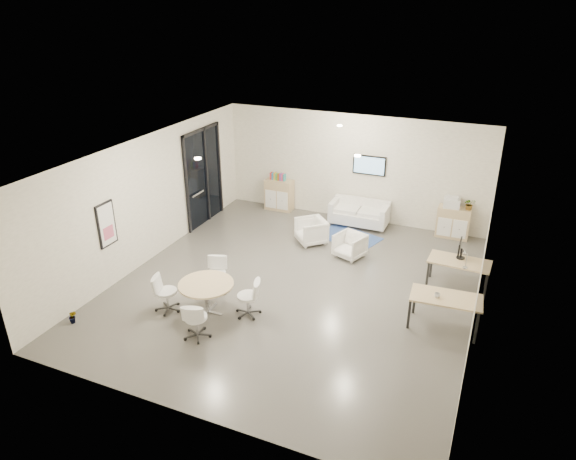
{
  "coord_description": "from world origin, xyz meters",
  "views": [
    {
      "loc": [
        3.97,
        -9.74,
        6.24
      ],
      "look_at": [
        -0.36,
        0.4,
        1.22
      ],
      "focal_mm": 32.0,
      "sensor_mm": 36.0,
      "label": 1
    }
  ],
  "objects_px": {
    "sideboard_left": "(279,195)",
    "round_table": "(206,287)",
    "armchair_left": "(311,230)",
    "desk_rear": "(459,264)",
    "desk_front": "(446,300)",
    "armchair_right": "(350,244)",
    "loveseat": "(360,214)",
    "sideboard_right": "(453,222)"
  },
  "relations": [
    {
      "from": "sideboard_left",
      "to": "desk_rear",
      "type": "bearing_deg",
      "value": -26.22
    },
    {
      "from": "sideboard_right",
      "to": "desk_rear",
      "type": "height_order",
      "value": "sideboard_right"
    },
    {
      "from": "desk_front",
      "to": "sideboard_right",
      "type": "bearing_deg",
      "value": 90.89
    },
    {
      "from": "loveseat",
      "to": "desk_rear",
      "type": "relative_size",
      "value": 1.21
    },
    {
      "from": "loveseat",
      "to": "desk_front",
      "type": "distance_m",
      "value": 5.39
    },
    {
      "from": "sideboard_left",
      "to": "sideboard_right",
      "type": "bearing_deg",
      "value": 0.1
    },
    {
      "from": "sideboard_left",
      "to": "loveseat",
      "type": "height_order",
      "value": "sideboard_left"
    },
    {
      "from": "armchair_left",
      "to": "round_table",
      "type": "distance_m",
      "value": 4.21
    },
    {
      "from": "sideboard_right",
      "to": "armchair_right",
      "type": "height_order",
      "value": "sideboard_right"
    },
    {
      "from": "loveseat",
      "to": "round_table",
      "type": "bearing_deg",
      "value": -106.55
    },
    {
      "from": "desk_rear",
      "to": "desk_front",
      "type": "height_order",
      "value": "desk_front"
    },
    {
      "from": "armchair_left",
      "to": "sideboard_right",
      "type": "bearing_deg",
      "value": 75.51
    },
    {
      "from": "loveseat",
      "to": "armchair_right",
      "type": "relative_size",
      "value": 2.4
    },
    {
      "from": "loveseat",
      "to": "armchair_right",
      "type": "bearing_deg",
      "value": -81.1
    },
    {
      "from": "loveseat",
      "to": "desk_rear",
      "type": "xyz_separation_m",
      "value": [
        3.11,
        -2.69,
        0.3
      ]
    },
    {
      "from": "desk_rear",
      "to": "loveseat",
      "type": "bearing_deg",
      "value": 142.03
    },
    {
      "from": "desk_front",
      "to": "sideboard_left",
      "type": "bearing_deg",
      "value": 137.42
    },
    {
      "from": "desk_rear",
      "to": "armchair_left",
      "type": "bearing_deg",
      "value": 169.41
    },
    {
      "from": "desk_rear",
      "to": "sideboard_right",
      "type": "bearing_deg",
      "value": 101.74
    },
    {
      "from": "armchair_right",
      "to": "desk_rear",
      "type": "height_order",
      "value": "desk_rear"
    },
    {
      "from": "sideboard_left",
      "to": "desk_front",
      "type": "height_order",
      "value": "sideboard_left"
    },
    {
      "from": "round_table",
      "to": "sideboard_right",
      "type": "bearing_deg",
      "value": 54.07
    },
    {
      "from": "armchair_right",
      "to": "desk_rear",
      "type": "bearing_deg",
      "value": 8.2
    },
    {
      "from": "armchair_right",
      "to": "sideboard_left",
      "type": "bearing_deg",
      "value": 162.29
    },
    {
      "from": "sideboard_left",
      "to": "sideboard_right",
      "type": "height_order",
      "value": "sideboard_left"
    },
    {
      "from": "round_table",
      "to": "armchair_left",
      "type": "bearing_deg",
      "value": 78.64
    },
    {
      "from": "sideboard_left",
      "to": "desk_front",
      "type": "distance_m",
      "value": 7.37
    },
    {
      "from": "armchair_left",
      "to": "desk_rear",
      "type": "distance_m",
      "value": 4.12
    },
    {
      "from": "sideboard_left",
      "to": "armchair_right",
      "type": "relative_size",
      "value": 1.39
    },
    {
      "from": "armchair_right",
      "to": "desk_front",
      "type": "xyz_separation_m",
      "value": [
        2.7,
        -2.3,
        0.3
      ]
    },
    {
      "from": "round_table",
      "to": "desk_rear",
      "type": "bearing_deg",
      "value": 33.26
    },
    {
      "from": "sideboard_left",
      "to": "loveseat",
      "type": "relative_size",
      "value": 0.58
    },
    {
      "from": "sideboard_left",
      "to": "round_table",
      "type": "height_order",
      "value": "sideboard_left"
    },
    {
      "from": "desk_front",
      "to": "round_table",
      "type": "relative_size",
      "value": 1.23
    },
    {
      "from": "sideboard_right",
      "to": "desk_rear",
      "type": "distance_m",
      "value": 2.92
    },
    {
      "from": "loveseat",
      "to": "round_table",
      "type": "relative_size",
      "value": 1.44
    },
    {
      "from": "sideboard_left",
      "to": "armchair_left",
      "type": "relative_size",
      "value": 1.28
    },
    {
      "from": "armchair_right",
      "to": "round_table",
      "type": "distance_m",
      "value": 4.26
    },
    {
      "from": "armchair_right",
      "to": "desk_rear",
      "type": "distance_m",
      "value": 2.84
    },
    {
      "from": "armchair_left",
      "to": "sideboard_left",
      "type": "bearing_deg",
      "value": -179.38
    },
    {
      "from": "armchair_right",
      "to": "sideboard_right",
      "type": "bearing_deg",
      "value": 64.49
    },
    {
      "from": "sideboard_left",
      "to": "armchair_left",
      "type": "distance_m",
      "value": 2.64
    }
  ]
}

